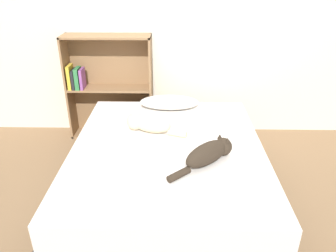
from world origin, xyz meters
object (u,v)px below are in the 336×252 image
at_px(bed, 168,172).
at_px(pillow, 170,102).
at_px(cat_light, 147,123).
at_px(cat_dark, 210,153).
at_px(bookshelf, 108,85).

bearing_deg(bed, pillow, 89.82).
distance_m(bed, cat_light, 0.43).
bearing_deg(bed, cat_dark, -37.10).
xyz_separation_m(bed, bookshelf, (-0.67, 1.14, 0.33)).
xyz_separation_m(bed, cat_dark, (0.30, -0.23, 0.32)).
bearing_deg(bed, cat_light, 126.07).
bearing_deg(pillow, bed, -90.18).
distance_m(cat_light, cat_dark, 0.66).
bearing_deg(cat_dark, bed, 100.89).
height_order(bed, cat_dark, cat_dark).
height_order(bed, pillow, pillow).
distance_m(bed, pillow, 0.80).
bearing_deg(cat_light, bed, 145.38).
distance_m(bed, bookshelf, 1.36).
distance_m(cat_dark, bookshelf, 1.67).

